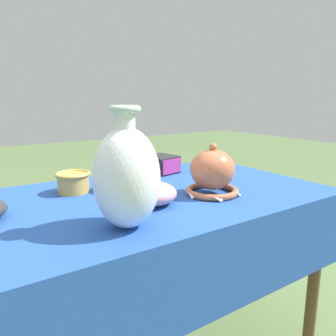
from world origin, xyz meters
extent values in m
cylinder|color=brown|center=(0.56, -0.30, 0.35)|extent=(0.04, 0.04, 0.70)
cylinder|color=brown|center=(0.56, 0.30, 0.35)|extent=(0.04, 0.04, 0.70)
cube|color=brown|center=(0.00, 0.00, 0.71)|extent=(1.23, 0.70, 0.03)
cube|color=#234C9E|center=(0.00, 0.00, 0.73)|extent=(1.25, 0.72, 0.01)
cube|color=#234C9E|center=(0.00, -0.36, 0.60)|extent=(1.25, 0.01, 0.26)
ellipsoid|color=white|center=(-0.18, -0.23, 0.86)|extent=(0.17, 0.17, 0.26)
cylinder|color=white|center=(-0.18, -0.23, 1.00)|extent=(0.05, 0.05, 0.05)
torus|color=#A8CCB7|center=(-0.18, -0.23, 1.03)|extent=(0.08, 0.08, 0.02)
torus|color=#BC6642|center=(0.19, -0.12, 0.74)|extent=(0.18, 0.18, 0.02)
ellipsoid|color=#BC6642|center=(0.19, -0.12, 0.82)|extent=(0.15, 0.15, 0.14)
sphere|color=#BC6642|center=(0.19, -0.12, 0.89)|extent=(0.03, 0.03, 0.03)
cone|color=white|center=(0.28, -0.12, 0.74)|extent=(0.01, 0.03, 0.03)
cone|color=white|center=(0.23, -0.04, 0.74)|extent=(0.04, 0.03, 0.03)
cone|color=white|center=(0.14, -0.04, 0.74)|extent=(0.04, 0.03, 0.03)
cone|color=white|center=(0.10, -0.12, 0.74)|extent=(0.01, 0.03, 0.03)
cone|color=white|center=(0.14, -0.20, 0.74)|extent=(0.04, 0.03, 0.03)
cone|color=white|center=(0.23, -0.20, 0.74)|extent=(0.04, 0.03, 0.03)
cube|color=#232328|center=(0.22, 0.26, 0.77)|extent=(0.14, 0.15, 0.07)
cube|color=#B23384|center=(0.23, 0.19, 0.77)|extent=(0.11, 0.03, 0.06)
cylinder|color=slate|center=(-0.04, 0.10, 0.77)|extent=(0.11, 0.11, 0.07)
torus|color=slate|center=(-0.04, 0.10, 0.81)|extent=(0.12, 0.12, 0.01)
cylinder|color=gold|center=(-0.20, 0.16, 0.76)|extent=(0.11, 0.11, 0.07)
torus|color=gold|center=(-0.20, 0.16, 0.80)|extent=(0.12, 0.12, 0.01)
ellipsoid|color=#D19399|center=(-0.04, -0.10, 0.77)|extent=(0.15, 0.15, 0.07)
camera|label=1|loc=(-0.53, -0.94, 1.05)|focal=35.00mm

